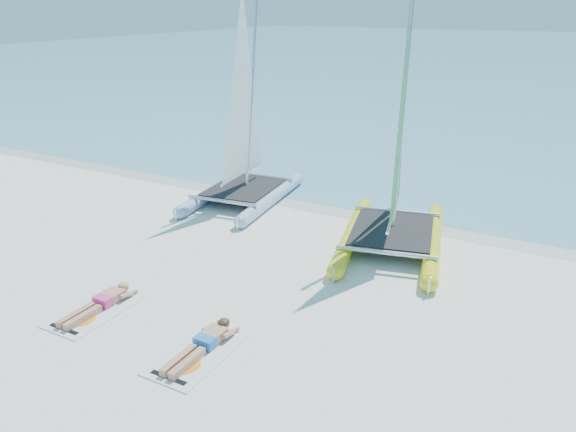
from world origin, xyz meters
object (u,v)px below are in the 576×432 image
at_px(towel_a, 95,311).
at_px(sunbather_a, 102,302).
at_px(towel_b, 197,354).
at_px(catamaran_yellow, 399,157).
at_px(catamaran_blue, 243,137).
at_px(sunbather_b, 203,343).

bearing_deg(towel_a, sunbather_a, 90.00).
distance_m(sunbather_a, towel_b, 2.67).
bearing_deg(towel_a, catamaran_yellow, 58.41).
relative_size(catamaran_blue, towel_b, 3.50).
bearing_deg(towel_b, catamaran_yellow, 78.97).
xyz_separation_m(catamaran_yellow, towel_a, (-3.92, -6.38, -2.13)).
bearing_deg(towel_b, catamaran_blue, 117.03).
xyz_separation_m(towel_a, sunbather_b, (2.64, 0.00, 0.11)).
bearing_deg(catamaran_blue, towel_b, -69.62).
distance_m(towel_a, sunbather_b, 2.64).
distance_m(catamaran_yellow, towel_a, 7.79).
xyz_separation_m(catamaran_blue, towel_b, (3.72, -7.28, -1.92)).
bearing_deg(sunbather_b, sunbather_a, 175.95).
relative_size(sunbather_a, sunbather_b, 1.00).
bearing_deg(sunbather_a, towel_a, -90.00).
bearing_deg(towel_b, sunbather_a, 171.83).
bearing_deg(towel_a, catamaran_blue, 98.60).
bearing_deg(sunbather_a, towel_b, -8.17).
height_order(catamaran_yellow, towel_a, catamaran_yellow).
bearing_deg(catamaran_yellow, towel_a, -134.91).
distance_m(catamaran_yellow, towel_b, 7.02).
relative_size(towel_a, sunbather_a, 1.07).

